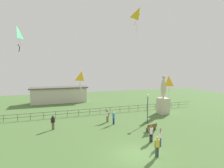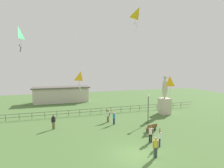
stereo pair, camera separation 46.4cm
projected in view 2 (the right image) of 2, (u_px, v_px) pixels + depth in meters
The scene contains 16 objects.
ground_plane at pixel (136, 155), 15.21m from camera, with size 80.00×80.00×0.00m, color #4C7038.
statue_monument at pixel (165, 101), 28.47m from camera, with size 1.57×1.57×6.10m.
lamppost at pixel (148, 102), 23.39m from camera, with size 0.36×0.36×3.87m.
park_bench at pixel (152, 127), 20.74m from camera, with size 1.55×0.77×0.85m.
person_0 at pixel (53, 121), 21.42m from camera, with size 0.51×0.32×1.73m.
person_1 at pixel (114, 117), 23.27m from camera, with size 0.51×0.32×1.93m.
person_2 at pixel (151, 133), 17.63m from camera, with size 0.48×0.31×1.66m.
person_3 at pixel (108, 115), 24.24m from camera, with size 0.45×0.39×1.87m.
person_4 at pixel (156, 146), 14.65m from camera, with size 0.52×0.32×1.73m.
person_5 at pixel (160, 137), 16.69m from camera, with size 0.38×0.44×1.87m.
kite_0 at pixel (18, 34), 21.01m from camera, with size 0.81×0.98×2.96m.
kite_1 at pixel (81, 77), 16.44m from camera, with size 0.77×0.82×1.80m.
kite_2 at pixel (139, 14), 17.65m from camera, with size 1.28×1.17×2.32m.
kite_3 at pixel (170, 82), 24.48m from camera, with size 1.00×0.96×3.07m.
waterfront_railing at pixel (96, 110), 28.34m from camera, with size 36.03×0.06×0.95m.
pavilion_building at pixel (62, 94), 38.19m from camera, with size 11.66×3.65×3.28m.
Camera 2 is at (-6.35, -13.30, 7.33)m, focal length 28.90 mm.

